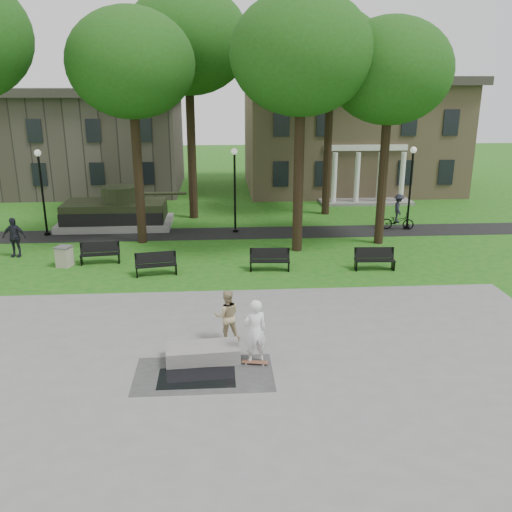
# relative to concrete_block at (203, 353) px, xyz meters

# --- Properties ---
(ground) EXTENTS (120.00, 120.00, 0.00)m
(ground) POSITION_rel_concrete_block_xyz_m (0.96, 2.77, -0.24)
(ground) COLOR #175614
(ground) RESTS_ON ground
(plaza) EXTENTS (22.00, 16.00, 0.02)m
(plaza) POSITION_rel_concrete_block_xyz_m (0.96, -2.23, -0.23)
(plaza) COLOR gray
(plaza) RESTS_ON ground
(footpath) EXTENTS (44.00, 2.60, 0.01)m
(footpath) POSITION_rel_concrete_block_xyz_m (0.96, 14.77, -0.24)
(footpath) COLOR black
(footpath) RESTS_ON ground
(building_right) EXTENTS (17.00, 12.00, 8.60)m
(building_right) POSITION_rel_concrete_block_xyz_m (10.96, 28.76, 4.10)
(building_right) COLOR #9E8460
(building_right) RESTS_ON ground
(building_left) EXTENTS (15.00, 10.00, 7.20)m
(building_left) POSITION_rel_concrete_block_xyz_m (-10.04, 29.27, 3.35)
(building_left) COLOR #4C443D
(building_left) RESTS_ON ground
(tree_1) EXTENTS (6.20, 6.20, 11.63)m
(tree_1) POSITION_rel_concrete_block_xyz_m (-3.54, 13.27, 8.71)
(tree_1) COLOR black
(tree_1) RESTS_ON ground
(tree_2) EXTENTS (6.60, 6.60, 12.16)m
(tree_2) POSITION_rel_concrete_block_xyz_m (4.46, 11.27, 9.07)
(tree_2) COLOR black
(tree_2) RESTS_ON ground
(tree_3) EXTENTS (6.00, 6.00, 11.19)m
(tree_3) POSITION_rel_concrete_block_xyz_m (8.96, 12.27, 8.35)
(tree_3) COLOR black
(tree_3) RESTS_ON ground
(tree_4) EXTENTS (7.20, 7.20, 13.50)m
(tree_4) POSITION_rel_concrete_block_xyz_m (-1.04, 18.77, 10.15)
(tree_4) COLOR black
(tree_4) RESTS_ON ground
(tree_5) EXTENTS (6.40, 6.40, 12.44)m
(tree_5) POSITION_rel_concrete_block_xyz_m (7.46, 19.27, 9.42)
(tree_5) COLOR black
(tree_5) RESTS_ON ground
(lamp_left) EXTENTS (0.36, 0.36, 4.73)m
(lamp_left) POSITION_rel_concrete_block_xyz_m (-9.04, 15.07, 2.55)
(lamp_left) COLOR black
(lamp_left) RESTS_ON ground
(lamp_mid) EXTENTS (0.36, 0.36, 4.73)m
(lamp_mid) POSITION_rel_concrete_block_xyz_m (1.46, 15.07, 2.55)
(lamp_mid) COLOR black
(lamp_mid) RESTS_ON ground
(lamp_right) EXTENTS (0.36, 0.36, 4.73)m
(lamp_right) POSITION_rel_concrete_block_xyz_m (11.46, 15.07, 2.55)
(lamp_right) COLOR black
(lamp_right) RESTS_ON ground
(tank_monument) EXTENTS (7.45, 3.40, 2.40)m
(tank_monument) POSITION_rel_concrete_block_xyz_m (-5.50, 16.77, 0.61)
(tank_monument) COLOR gray
(tank_monument) RESTS_ON ground
(puddle) EXTENTS (2.20, 1.20, 0.00)m
(puddle) POSITION_rel_concrete_block_xyz_m (-0.16, -1.09, -0.22)
(puddle) COLOR black
(puddle) RESTS_ON plaza
(concrete_block) EXTENTS (2.27, 1.16, 0.45)m
(concrete_block) POSITION_rel_concrete_block_xyz_m (0.00, 0.00, 0.00)
(concrete_block) COLOR gray
(concrete_block) RESTS_ON plaza
(skateboard) EXTENTS (0.80, 0.35, 0.07)m
(skateboard) POSITION_rel_concrete_block_xyz_m (1.55, -0.39, -0.19)
(skateboard) COLOR brown
(skateboard) RESTS_ON plaza
(skateboarder) EXTENTS (0.83, 0.65, 1.99)m
(skateboarder) POSITION_rel_concrete_block_xyz_m (1.57, -0.23, 0.77)
(skateboarder) COLOR white
(skateboarder) RESTS_ON plaza
(friend_watching) EXTENTS (0.90, 0.73, 1.73)m
(friend_watching) POSITION_rel_concrete_block_xyz_m (0.76, 1.27, 0.64)
(friend_watching) COLOR tan
(friend_watching) RESTS_ON plaza
(pedestrian_walker) EXTENTS (1.19, 0.61, 1.94)m
(pedestrian_walker) POSITION_rel_concrete_block_xyz_m (-9.37, 11.17, 0.73)
(pedestrian_walker) COLOR black
(pedestrian_walker) RESTS_ON ground
(cyclist) EXTENTS (1.94, 1.14, 2.07)m
(cyclist) POSITION_rel_concrete_block_xyz_m (10.85, 14.99, 0.60)
(cyclist) COLOR black
(cyclist) RESTS_ON ground
(park_bench_0) EXTENTS (1.84, 0.72, 1.00)m
(park_bench_0) POSITION_rel_concrete_block_xyz_m (-5.03, 9.82, 0.28)
(park_bench_0) COLOR black
(park_bench_0) RESTS_ON ground
(park_bench_1) EXTENTS (1.85, 0.82, 1.00)m
(park_bench_1) POSITION_rel_concrete_block_xyz_m (-2.24, 8.00, 0.28)
(park_bench_1) COLOR black
(park_bench_1) RESTS_ON ground
(park_bench_2) EXTENTS (1.83, 0.64, 1.00)m
(park_bench_2) POSITION_rel_concrete_block_xyz_m (2.79, 8.27, 0.28)
(park_bench_2) COLOR black
(park_bench_2) RESTS_ON ground
(park_bench_3) EXTENTS (1.82, 0.61, 1.00)m
(park_bench_3) POSITION_rel_concrete_block_xyz_m (7.53, 8.05, 0.28)
(park_bench_3) COLOR black
(park_bench_3) RESTS_ON ground
(trash_bin) EXTENTS (0.82, 0.82, 0.96)m
(trash_bin) POSITION_rel_concrete_block_xyz_m (-6.58, 9.42, 0.24)
(trash_bin) COLOR #AEA88F
(trash_bin) RESTS_ON ground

